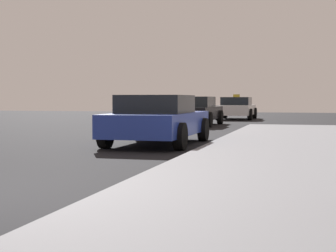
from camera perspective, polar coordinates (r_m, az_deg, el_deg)
sidewalk at (r=4.95m, az=12.65°, el=-9.88°), size 4.00×32.00×0.15m
car_blue at (r=13.10m, az=-1.15°, el=0.73°), size 2.05×4.21×1.27m
car_black at (r=22.55m, az=3.01°, el=1.70°), size 2.00×4.37×1.27m
car_white at (r=29.55m, az=7.67°, el=2.00°), size 1.99×4.18×1.43m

